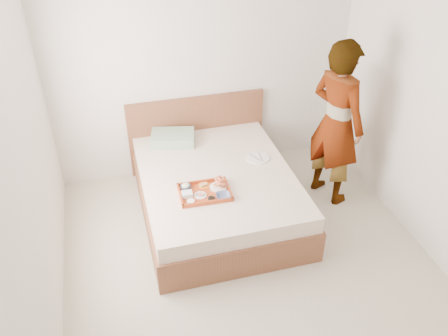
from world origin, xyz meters
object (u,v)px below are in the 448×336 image
object	(u,v)px
tray	(205,192)
dinner_plate	(258,158)
bed	(217,193)
person	(336,124)

from	to	relation	value
tray	dinner_plate	distance (m)	0.85
bed	person	distance (m)	1.47
bed	dinner_plate	size ratio (longest dim) A/B	7.87
bed	tray	world-z (taller)	tray
tray	person	world-z (taller)	person
bed	person	world-z (taller)	person
bed	tray	distance (m)	0.48
bed	dinner_plate	bearing A→B (deg)	17.20
bed	tray	size ratio (longest dim) A/B	3.99
bed	tray	xyz separation A→B (m)	(-0.21, -0.32, 0.29)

